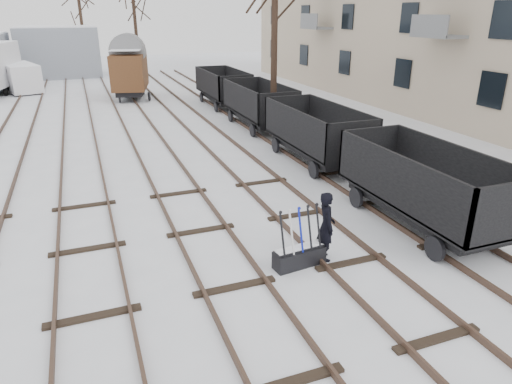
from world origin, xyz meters
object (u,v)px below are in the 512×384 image
Objects in this scene: ground_frame at (299,255)px; panel_van at (20,77)px; box_van_wagon at (130,70)px; worker at (326,226)px; freight_wagon_a at (423,197)px.

ground_frame is 31.91m from panel_van.
box_van_wagon reaches higher than ground_frame.
box_van_wagon is at bearing -55.28° from panel_van.
worker reaches higher than ground_frame.
ground_frame is 4.35m from freight_wagon_a.
panel_van is (-9.28, 30.64, 0.21)m from worker.
panel_van is at bearing 113.10° from freight_wagon_a.
ground_frame is 0.84× the size of worker.
box_van_wagon is 0.94× the size of panel_van.
panel_van is (-12.77, 29.93, 0.23)m from freight_wagon_a.
freight_wagon_a is (3.48, 0.71, -0.02)m from worker.
worker is at bearing -90.04° from panel_van.
panel_van reaches higher than worker.
worker is 3.55m from freight_wagon_a.
worker is at bearing -73.46° from box_van_wagon.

